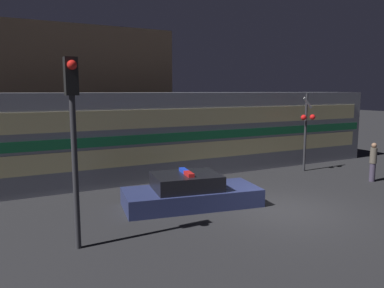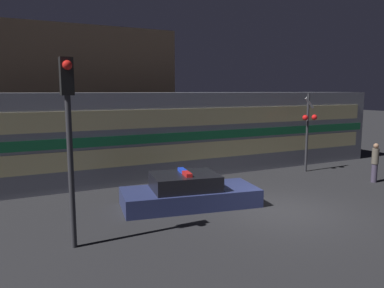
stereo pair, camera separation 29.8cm
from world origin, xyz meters
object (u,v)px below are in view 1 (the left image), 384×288
Objects in this scene: police_car at (190,193)px; crossing_signal_near at (307,126)px; traffic_light_corner at (73,120)px; train at (192,132)px; pedestrian at (373,162)px.

crossing_signal_near is at bearing 26.89° from police_car.
train is at bearing 45.07° from traffic_light_corner.
traffic_light_corner is (-12.84, -1.21, 2.36)m from pedestrian.
traffic_light_corner is at bearing -174.63° from pedestrian.
police_car is at bearing 23.83° from traffic_light_corner.
police_car is 1.04× the size of traffic_light_corner.
traffic_light_corner reaches higher than train.
traffic_light_corner is at bearing -134.93° from train.
police_car is (-2.82, -5.15, -1.48)m from train.
train is at bearing 149.90° from crossing_signal_near.
train reaches higher than crossing_signal_near.
traffic_light_corner reaches higher than pedestrian.
crossing_signal_near is (7.64, 2.35, 1.80)m from police_car.
train is at bearing 71.14° from police_car.
crossing_signal_near is 12.54m from traffic_light_corner.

